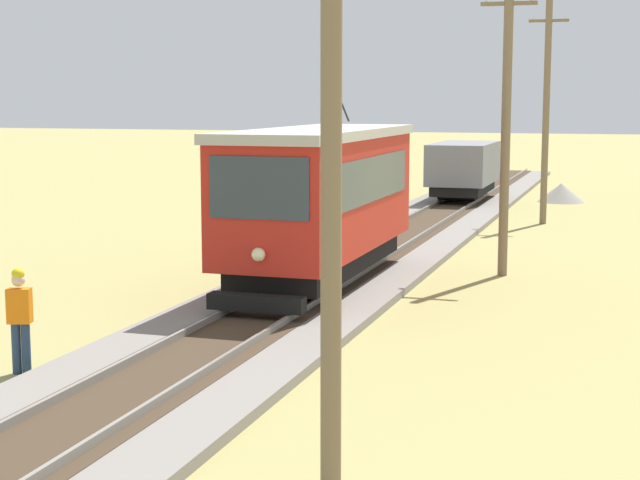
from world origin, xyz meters
TOP-DOWN VIEW (x-y plane):
  - red_tram at (0.00, 21.10)m, footprint 2.60×8.54m
  - freight_car at (0.00, 41.43)m, footprint 2.40×5.20m
  - utility_pole_near_tram at (3.89, 9.25)m, footprint 1.40×0.27m
  - utility_pole_mid at (3.89, 24.39)m, footprint 1.40×0.26m
  - utility_pole_far at (3.89, 35.61)m, footprint 1.40×0.28m
  - gravel_pile at (3.93, 43.69)m, footprint 2.04×2.04m
  - track_worker at (-2.48, 12.58)m, footprint 0.43×0.34m

SIDE VIEW (x-z plane):
  - gravel_pile at x=3.93m, z-range 0.00..0.82m
  - track_worker at x=-2.48m, z-range 0.09..1.88m
  - freight_car at x=0.00m, z-range 0.40..2.71m
  - red_tram at x=0.00m, z-range -0.20..4.59m
  - utility_pole_near_tram at x=3.89m, z-range 0.10..7.25m
  - utility_pole_mid at x=3.89m, z-range 0.10..7.88m
  - utility_pole_far at x=3.89m, z-range 0.10..8.31m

